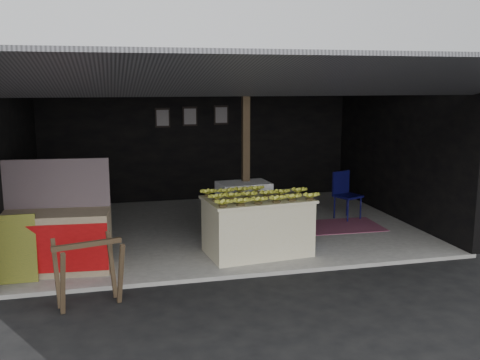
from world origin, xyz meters
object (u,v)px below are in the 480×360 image
object	(u,v)px
white_crate	(244,210)
banana_table	(257,226)
water_barrel	(299,230)
sawhorse	(88,266)
plastic_chair	(345,191)
neighbor_stall	(55,239)

from	to	relation	value
white_crate	banana_table	bearing A→B (deg)	-96.57
white_crate	water_barrel	xyz separation A→B (m)	(0.76, -0.68, -0.23)
sawhorse	plastic_chair	size ratio (longest dim) A/B	0.96
banana_table	neighbor_stall	xyz separation A→B (m)	(-2.96, -0.07, 0.03)
neighbor_stall	sawhorse	distance (m)	1.33
neighbor_stall	sawhorse	xyz separation A→B (m)	(0.49, -1.24, -0.01)
neighbor_stall	water_barrel	distance (m)	3.75
sawhorse	plastic_chair	distance (m)	5.59
banana_table	water_barrel	distance (m)	0.84
banana_table	neighbor_stall	distance (m)	2.96
water_barrel	plastic_chair	bearing A→B (deg)	45.27
white_crate	plastic_chair	size ratio (longest dim) A/B	1.04
plastic_chair	water_barrel	bearing A→B (deg)	-156.51
banana_table	plastic_chair	distance (m)	2.81
sawhorse	water_barrel	world-z (taller)	sawhorse
neighbor_stall	plastic_chair	bearing A→B (deg)	23.97
banana_table	water_barrel	world-z (taller)	banana_table
neighbor_stall	white_crate	bearing A→B (deg)	23.52
white_crate	plastic_chair	world-z (taller)	white_crate
white_crate	sawhorse	bearing A→B (deg)	-143.68
water_barrel	banana_table	bearing A→B (deg)	-162.73
water_barrel	plastic_chair	distance (m)	2.09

